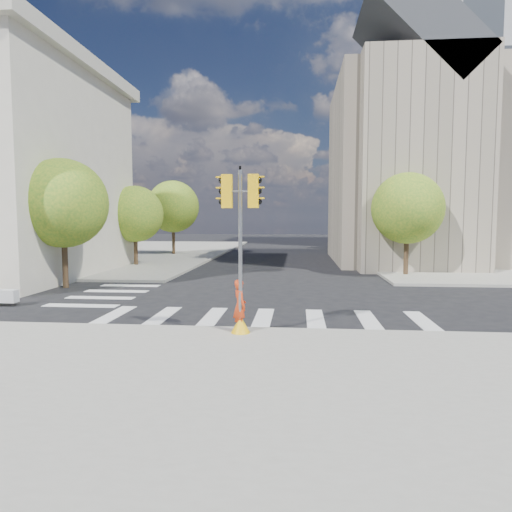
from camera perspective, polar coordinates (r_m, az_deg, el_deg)
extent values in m
plane|color=black|center=(18.06, 1.74, -6.36)|extent=(160.00, 160.00, 0.00)
cube|color=gray|center=(7.58, -3.77, -21.98)|extent=(30.00, 14.00, 0.15)
cube|color=gray|center=(47.73, 28.59, 0.09)|extent=(28.00, 40.00, 0.15)
cube|color=gray|center=(48.62, -20.46, 0.45)|extent=(28.00, 40.00, 0.15)
cube|color=gray|center=(41.06, 28.43, 9.12)|extent=(26.00, 14.00, 14.00)
cube|color=gray|center=(33.81, 19.10, 10.48)|extent=(8.00, 8.00, 14.00)
cube|color=#383A3F|center=(35.71, 19.51, 24.17)|extent=(7.78, 8.00, 7.78)
cube|color=#9EA0A3|center=(64.28, 25.01, 14.65)|extent=(20.00, 18.00, 30.00)
cylinder|color=#382616|center=(24.69, -22.75, -0.85)|extent=(0.28, 0.28, 2.45)
sphere|color=#2E7020|center=(24.59, -22.98, 6.09)|extent=(4.40, 4.40, 4.40)
cylinder|color=#382616|center=(33.82, -14.79, 0.55)|extent=(0.28, 0.28, 2.17)
sphere|color=#2E7020|center=(33.73, -14.88, 5.10)|extent=(4.00, 4.00, 4.00)
cylinder|color=#382616|center=(43.32, -10.27, 1.82)|extent=(0.28, 0.28, 2.62)
sphere|color=#2E7020|center=(43.27, -10.33, 6.10)|extent=(4.80, 4.80, 4.80)
cylinder|color=#382616|center=(28.51, 18.25, -0.08)|extent=(0.28, 0.28, 2.38)
sphere|color=#2E7020|center=(28.42, 18.40, 5.69)|extent=(4.20, 4.20, 4.20)
cylinder|color=#382616|center=(40.26, 14.42, 1.46)|extent=(0.28, 0.28, 2.52)
sphere|color=#2E7020|center=(40.21, 14.52, 5.87)|extent=(4.60, 4.60, 4.60)
cylinder|color=#382616|center=(52.13, 12.33, 2.08)|extent=(0.28, 0.28, 2.27)
sphere|color=#2E7020|center=(52.08, 12.38, 5.09)|extent=(4.00, 4.00, 4.00)
cylinder|color=black|center=(32.44, 17.66, 5.72)|extent=(0.12, 0.12, 8.00)
cube|color=black|center=(32.76, 17.84, 12.73)|extent=(0.35, 0.18, 0.22)
cylinder|color=black|center=(46.21, 13.93, 5.46)|extent=(0.12, 0.12, 8.00)
cube|color=black|center=(46.44, 14.03, 10.40)|extent=(0.35, 0.18, 0.22)
cone|color=#E7AC0C|center=(13.42, -1.94, -8.52)|extent=(0.56, 0.56, 0.50)
cylinder|color=gray|center=(13.10, -1.97, 0.44)|extent=(0.11, 0.11, 4.70)
cylinder|color=black|center=(13.14, -2.00, 10.93)|extent=(0.07, 0.07, 0.12)
cylinder|color=gray|center=(13.09, -1.99, 8.10)|extent=(0.90, 0.07, 0.06)
cube|color=#E7AC0C|center=(13.14, -3.65, 8.08)|extent=(0.30, 0.22, 0.95)
cube|color=#E7AC0C|center=(13.04, -0.32, 8.11)|extent=(0.30, 0.22, 0.95)
imported|color=red|center=(13.44, -2.03, -6.22)|extent=(0.59, 0.67, 1.55)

